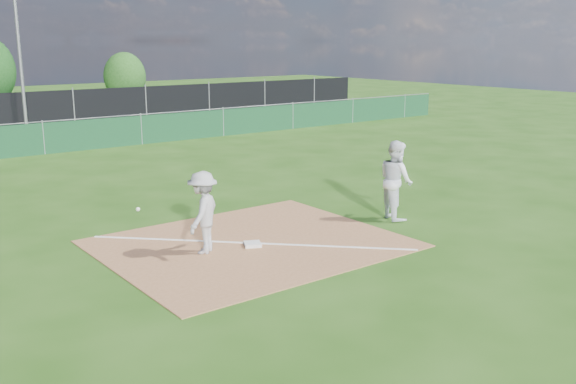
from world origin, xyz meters
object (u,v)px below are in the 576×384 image
object	(u,v)px
light_pole	(19,46)
runner	(396,180)
tree_right	(125,76)
first_base	(252,244)
car_right	(46,105)
play_at_first	(203,212)

from	to	relation	value
light_pole	runner	world-z (taller)	light_pole
light_pole	tree_right	distance (m)	14.79
first_base	car_right	world-z (taller)	car_right
runner	light_pole	bearing A→B (deg)	25.29
first_base	runner	distance (m)	4.12
first_base	play_at_first	distance (m)	1.32
play_at_first	tree_right	distance (m)	34.71
runner	car_right	bearing A→B (deg)	18.52
first_base	car_right	distance (m)	27.60
light_pole	first_base	world-z (taller)	light_pole
first_base	car_right	size ratio (longest dim) A/B	0.08
light_pole	tree_right	bearing A→B (deg)	47.55
tree_right	light_pole	bearing A→B (deg)	-132.45
car_right	tree_right	bearing A→B (deg)	-60.41
light_pole	runner	bearing A→B (deg)	-83.73
light_pole	tree_right	xyz separation A→B (m)	(9.87, 10.79, -2.21)
play_at_first	car_right	xyz separation A→B (m)	(5.26, 27.00, -0.23)
play_at_first	runner	xyz separation A→B (m)	(5.02, -0.54, 0.10)
light_pole	runner	xyz separation A→B (m)	(2.43, -22.14, -3.04)
first_base	play_at_first	bearing A→B (deg)	165.32
first_base	play_at_first	size ratio (longest dim) A/B	0.16
first_base	tree_right	world-z (taller)	tree_right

